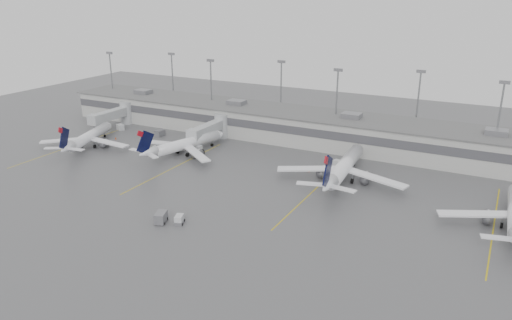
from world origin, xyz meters
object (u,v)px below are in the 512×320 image
at_px(jet_far_left, 88,137).
at_px(baggage_tug, 179,220).
at_px(jet_mid_right, 343,167).
at_px(jet_mid_left, 184,144).

xyz_separation_m(jet_far_left, baggage_tug, (48.93, -26.61, -2.20)).
xyz_separation_m(jet_mid_right, baggage_tug, (-19.87, -34.05, -2.66)).
height_order(jet_mid_left, jet_mid_right, jet_mid_right).
bearing_deg(jet_far_left, baggage_tug, -46.51).
bearing_deg(baggage_tug, jet_mid_right, 39.09).
height_order(jet_far_left, baggage_tug, jet_far_left).
xyz_separation_m(jet_far_left, jet_mid_right, (68.80, 7.44, 0.46)).
xyz_separation_m(jet_mid_left, baggage_tug, (22.38, -33.21, -2.23)).
height_order(jet_far_left, jet_mid_left, jet_mid_left).
xyz_separation_m(jet_far_left, jet_mid_left, (26.55, 6.60, 0.02)).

